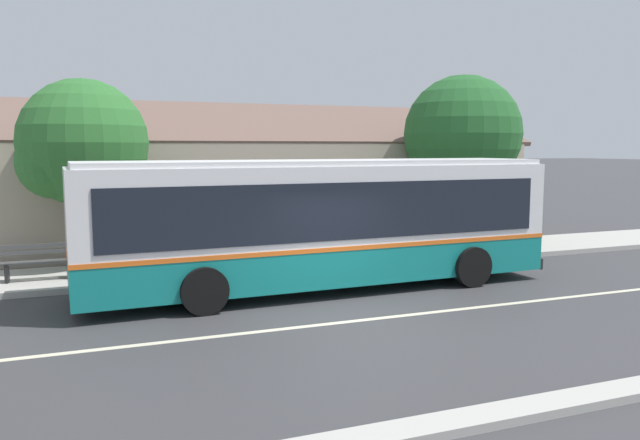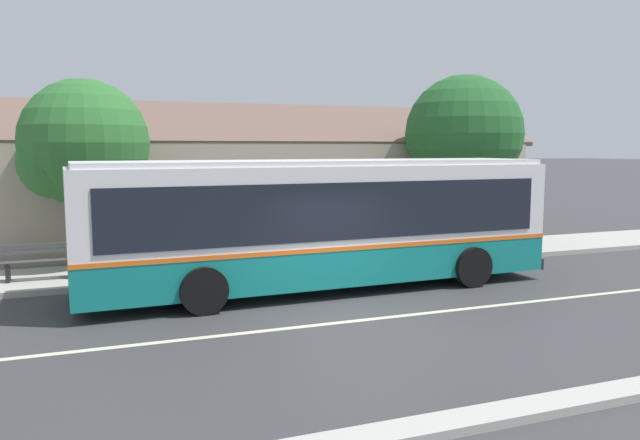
# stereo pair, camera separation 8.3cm
# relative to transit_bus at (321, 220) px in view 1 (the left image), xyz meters

# --- Properties ---
(ground_plane) EXTENTS (300.00, 300.00, 0.00)m
(ground_plane) POSITION_rel_transit_bus_xyz_m (-0.33, -2.90, -1.68)
(ground_plane) COLOR #38383A
(sidewalk_far) EXTENTS (60.00, 3.00, 0.15)m
(sidewalk_far) POSITION_rel_transit_bus_xyz_m (-0.33, 3.10, -1.60)
(sidewalk_far) COLOR #ADAAA3
(sidewalk_far) RESTS_ON ground
(curb_near) EXTENTS (60.00, 0.50, 0.12)m
(curb_near) POSITION_rel_transit_bus_xyz_m (-0.33, -7.65, -1.62)
(curb_near) COLOR #ADAAA3
(curb_near) RESTS_ON ground
(lane_divider_stripe) EXTENTS (60.00, 0.16, 0.01)m
(lane_divider_stripe) POSITION_rel_transit_bus_xyz_m (-0.33, -2.90, -1.67)
(lane_divider_stripe) COLOR beige
(lane_divider_stripe) RESTS_ON ground
(community_building) EXTENTS (26.16, 8.55, 6.13)m
(community_building) POSITION_rel_transit_bus_xyz_m (-2.27, 9.76, 0.22)
(community_building) COLOR tan
(community_building) RESTS_ON ground
(transit_bus) EXTENTS (11.50, 2.97, 3.12)m
(transit_bus) POSITION_rel_transit_bus_xyz_m (0.00, 0.00, 0.00)
(transit_bus) COLOR #147F7A
(transit_bus) RESTS_ON ground
(bench_by_building) EXTENTS (1.74, 0.51, 0.94)m
(bench_by_building) POSITION_rel_transit_bus_xyz_m (-6.41, 2.81, -1.11)
(bench_by_building) COLOR #4C4C4C
(bench_by_building) RESTS_ON sidewalk_far
(bench_down_street) EXTENTS (1.77, 0.51, 0.94)m
(bench_down_street) POSITION_rel_transit_bus_xyz_m (-2.30, 2.54, -1.10)
(bench_down_street) COLOR #4C4C4C
(bench_down_street) RESTS_ON sidewalk_far
(street_tree_primary) EXTENTS (3.97, 3.97, 5.86)m
(street_tree_primary) POSITION_rel_transit_bus_xyz_m (6.84, 4.22, 2.04)
(street_tree_primary) COLOR #4C3828
(street_tree_primary) RESTS_ON ground
(street_tree_secondary) EXTENTS (3.48, 3.48, 5.28)m
(street_tree_secondary) POSITION_rel_transit_bus_xyz_m (-5.32, 4.45, 1.77)
(street_tree_secondary) COLOR #4C3828
(street_tree_secondary) RESTS_ON ground
(bus_stop_sign) EXTENTS (0.36, 0.07, 2.40)m
(bus_stop_sign) POSITION_rel_transit_bus_xyz_m (6.34, 2.09, -0.04)
(bus_stop_sign) COLOR gray
(bus_stop_sign) RESTS_ON sidewalk_far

